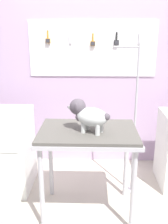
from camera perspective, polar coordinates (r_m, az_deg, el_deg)
name	(u,v)px	position (r m, az deg, el deg)	size (l,w,h in m)	color
rear_wall_panel	(97,75)	(3.32, 2.82, 7.98)	(4.00, 0.11, 2.30)	#BAA0BF
grooming_table	(88,140)	(2.38, 0.87, -6.04)	(0.90, 0.63, 0.84)	#B7B7BC
grooming_arm	(134,129)	(2.73, 10.74, -3.76)	(0.29, 0.11, 1.56)	#B7B7BC
dog	(88,115)	(2.26, 0.81, -0.65)	(0.39, 0.28, 0.29)	silver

